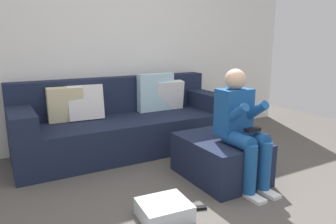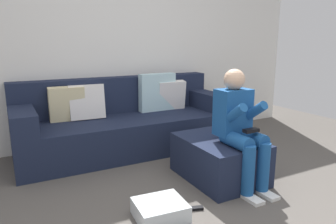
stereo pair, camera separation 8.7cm
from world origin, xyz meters
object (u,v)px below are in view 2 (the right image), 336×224
Objects in this scene: ottoman at (219,159)px; person_seated at (240,125)px; storage_bin at (160,210)px; remote_by_storage_bin at (193,209)px; couch_sectional at (125,123)px.

person_seated reaches higher than ottoman.
storage_bin is at bearing -155.08° from ottoman.
storage_bin is (-0.82, -0.38, -0.13)m from ottoman.
remote_by_storage_bin is at bearing -3.26° from storage_bin.
storage_bin is at bearing -165.54° from remote_by_storage_bin.
ottoman reaches higher than remote_by_storage_bin.
remote_by_storage_bin is (-0.59, -0.19, -0.56)m from person_seated.
person_seated is (0.55, -1.42, 0.24)m from couch_sectional.
ottoman is 5.27× the size of remote_by_storage_bin.
ottoman is 0.91m from storage_bin.
person_seated is at bearing -74.64° from ottoman.
ottoman is at bearing 24.92° from storage_bin.
couch_sectional is 1.65m from storage_bin.
person_seated is at bearing 35.23° from remote_by_storage_bin.
couch_sectional is at bearing 112.16° from ottoman.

